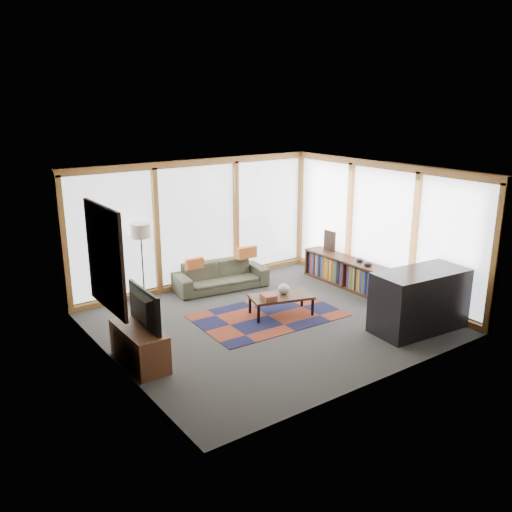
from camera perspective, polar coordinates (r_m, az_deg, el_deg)
ground at (r=9.50m, az=1.40°, el=-6.94°), size 5.50×5.50×0.00m
room_envelope at (r=9.73m, az=1.83°, el=3.18°), size 5.52×5.02×2.62m
rug at (r=9.75m, az=1.24°, el=-6.28°), size 2.60×1.73×0.01m
sofa at (r=11.03m, az=-3.75°, el=-2.08°), size 1.97×0.99×0.55m
pillow_left at (r=10.60m, az=-6.49°, el=-0.78°), size 0.37×0.11×0.20m
pillow_right at (r=11.22m, az=-0.99°, el=0.38°), size 0.44×0.15×0.24m
floor_lamp at (r=10.45m, az=-11.87°, el=-0.68°), size 0.38×0.38×1.52m
coffee_table at (r=9.74m, az=2.66°, el=-5.19°), size 1.21×0.84×0.37m
book_stack at (r=9.47m, az=1.31°, el=-4.33°), size 0.27×0.31×0.09m
vase at (r=9.72m, az=2.95°, el=-3.48°), size 0.26×0.26×0.19m
bookshelf at (r=11.26m, az=9.84°, el=-1.81°), size 0.43×2.34×0.59m
bowl_a at (r=10.80m, az=11.73°, el=-0.82°), size 0.20×0.20×0.09m
bowl_b at (r=11.04m, az=10.89°, el=-0.42°), size 0.17×0.17×0.08m
shelf_picture at (r=11.75m, az=7.76°, el=1.62°), size 0.04×0.32×0.43m
tv_console at (r=8.15m, az=-12.16°, el=-9.25°), size 0.47×1.13×0.56m
television at (r=7.95m, az=-12.33°, el=-5.45°), size 0.15×1.01×0.58m
bar_counter at (r=9.43m, az=16.83°, el=-4.50°), size 1.68×0.89×1.02m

